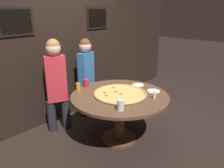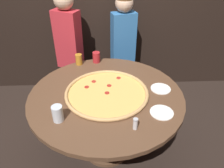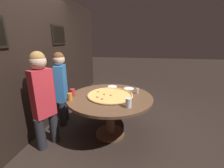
% 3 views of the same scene
% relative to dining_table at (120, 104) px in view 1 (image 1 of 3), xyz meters
% --- Properties ---
extents(ground_plane, '(24.00, 24.00, 0.00)m').
position_rel_dining_table_xyz_m(ground_plane, '(0.00, 0.00, -0.59)').
color(ground_plane, black).
extents(back_wall, '(6.40, 0.08, 2.60)m').
position_rel_dining_table_xyz_m(back_wall, '(0.00, 1.31, 0.71)').
color(back_wall, black).
rests_on(back_wall, ground_plane).
extents(dining_table, '(1.43, 1.43, 0.74)m').
position_rel_dining_table_xyz_m(dining_table, '(0.00, 0.00, 0.00)').
color(dining_table, brown).
rests_on(dining_table, ground_plane).
extents(giant_pizza, '(0.77, 0.77, 0.03)m').
position_rel_dining_table_xyz_m(giant_pizza, '(0.01, -0.00, 0.16)').
color(giant_pizza, '#EAB75B').
rests_on(giant_pizza, dining_table).
extents(drink_cup_centre_back, '(0.09, 0.09, 0.14)m').
position_rel_dining_table_xyz_m(drink_cup_centre_back, '(-0.38, -0.34, 0.22)').
color(drink_cup_centre_back, silver).
rests_on(drink_cup_centre_back, dining_table).
extents(drink_cup_far_right, '(0.08, 0.08, 0.12)m').
position_rel_dining_table_xyz_m(drink_cup_far_right, '(-0.29, 0.58, 0.21)').
color(drink_cup_far_right, '#BC7A23').
rests_on(drink_cup_far_right, dining_table).
extents(drink_cup_near_right, '(0.08, 0.08, 0.12)m').
position_rel_dining_table_xyz_m(drink_cup_near_right, '(-0.10, 0.63, 0.21)').
color(drink_cup_near_right, '#B22328').
rests_on(drink_cup_near_right, dining_table).
extents(white_plate_near_front, '(0.19, 0.19, 0.01)m').
position_rel_dining_table_xyz_m(white_plate_near_front, '(0.52, 0.05, 0.15)').
color(white_plate_near_front, white).
rests_on(white_plate_near_front, dining_table).
extents(white_plate_far_back, '(0.19, 0.19, 0.01)m').
position_rel_dining_table_xyz_m(white_plate_far_back, '(0.45, -0.29, 0.15)').
color(white_plate_far_back, white).
rests_on(white_plate_far_back, dining_table).
extents(condiment_shaker, '(0.04, 0.04, 0.10)m').
position_rel_dining_table_xyz_m(condiment_shaker, '(0.21, -0.45, 0.20)').
color(condiment_shaker, silver).
rests_on(condiment_shaker, dining_table).
extents(diner_side_right, '(0.40, 0.29, 1.51)m').
position_rel_dining_table_xyz_m(diner_side_right, '(-0.45, 0.94, 0.26)').
color(diner_side_right, '#232328').
rests_on(diner_side_right, ground_plane).
extents(diner_centre_back, '(0.38, 0.22, 1.44)m').
position_rel_dining_table_xyz_m(diner_centre_back, '(0.24, 1.01, 0.23)').
color(diner_centre_back, '#232328').
rests_on(diner_centre_back, ground_plane).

